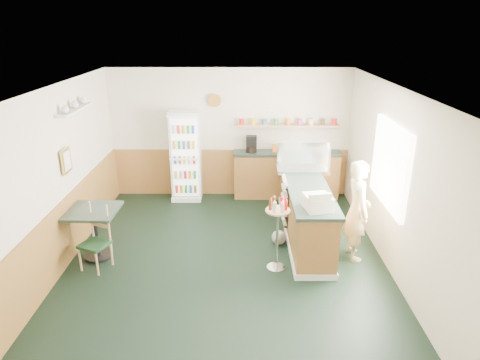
{
  "coord_description": "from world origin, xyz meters",
  "views": [
    {
      "loc": [
        0.26,
        -5.75,
        3.57
      ],
      "look_at": [
        0.23,
        0.6,
        1.2
      ],
      "focal_mm": 32.0,
      "sensor_mm": 36.0,
      "label": 1
    }
  ],
  "objects_px": {
    "shopkeeper": "(357,210)",
    "cafe_chair": "(95,234)",
    "display_case": "(303,157)",
    "cafe_table": "(94,224)",
    "drinks_fridge": "(186,156)",
    "cash_register": "(318,202)",
    "condiment_stand": "(277,225)"
  },
  "relations": [
    {
      "from": "shopkeeper",
      "to": "cafe_chair",
      "type": "bearing_deg",
      "value": 90.51
    },
    {
      "from": "display_case",
      "to": "cafe_table",
      "type": "bearing_deg",
      "value": -158.58
    },
    {
      "from": "drinks_fridge",
      "to": "cafe_chair",
      "type": "height_order",
      "value": "drinks_fridge"
    },
    {
      "from": "drinks_fridge",
      "to": "cash_register",
      "type": "relative_size",
      "value": 4.92
    },
    {
      "from": "cafe_chair",
      "to": "cash_register",
      "type": "bearing_deg",
      "value": 21.39
    },
    {
      "from": "drinks_fridge",
      "to": "cafe_chair",
      "type": "xyz_separation_m",
      "value": [
        -1.06,
        -2.73,
        -0.4
      ]
    },
    {
      "from": "display_case",
      "to": "cafe_table",
      "type": "relative_size",
      "value": 1.11
    },
    {
      "from": "cash_register",
      "to": "cafe_chair",
      "type": "distance_m",
      "value": 3.37
    },
    {
      "from": "shopkeeper",
      "to": "condiment_stand",
      "type": "relative_size",
      "value": 1.42
    },
    {
      "from": "display_case",
      "to": "cafe_chair",
      "type": "relative_size",
      "value": 0.91
    },
    {
      "from": "drinks_fridge",
      "to": "condiment_stand",
      "type": "distance_m",
      "value": 3.28
    },
    {
      "from": "cash_register",
      "to": "condiment_stand",
      "type": "height_order",
      "value": "cash_register"
    },
    {
      "from": "cash_register",
      "to": "cafe_table",
      "type": "xyz_separation_m",
      "value": [
        -3.4,
        0.35,
        -0.53
      ]
    },
    {
      "from": "condiment_stand",
      "to": "cafe_chair",
      "type": "xyz_separation_m",
      "value": [
        -2.75,
        0.07,
        -0.21
      ]
    },
    {
      "from": "cafe_table",
      "to": "condiment_stand",
      "type": "bearing_deg",
      "value": -6.32
    },
    {
      "from": "drinks_fridge",
      "to": "cafe_chair",
      "type": "bearing_deg",
      "value": -111.19
    },
    {
      "from": "drinks_fridge",
      "to": "cafe_chair",
      "type": "relative_size",
      "value": 1.84
    },
    {
      "from": "display_case",
      "to": "condiment_stand",
      "type": "relative_size",
      "value": 0.81
    },
    {
      "from": "display_case",
      "to": "cash_register",
      "type": "height_order",
      "value": "display_case"
    },
    {
      "from": "display_case",
      "to": "cafe_chair",
      "type": "bearing_deg",
      "value": -154.62
    },
    {
      "from": "drinks_fridge",
      "to": "cafe_table",
      "type": "bearing_deg",
      "value": -114.62
    },
    {
      "from": "cash_register",
      "to": "cafe_table",
      "type": "relative_size",
      "value": 0.46
    },
    {
      "from": "cafe_table",
      "to": "cash_register",
      "type": "bearing_deg",
      "value": -5.8
    },
    {
      "from": "drinks_fridge",
      "to": "cash_register",
      "type": "height_order",
      "value": "drinks_fridge"
    },
    {
      "from": "drinks_fridge",
      "to": "display_case",
      "type": "bearing_deg",
      "value": -27.01
    },
    {
      "from": "shopkeeper",
      "to": "cafe_table",
      "type": "relative_size",
      "value": 1.95
    },
    {
      "from": "cash_register",
      "to": "shopkeeper",
      "type": "relative_size",
      "value": 0.23
    },
    {
      "from": "drinks_fridge",
      "to": "display_case",
      "type": "distance_m",
      "value": 2.56
    },
    {
      "from": "drinks_fridge",
      "to": "display_case",
      "type": "xyz_separation_m",
      "value": [
        2.26,
        -1.15,
        0.34
      ]
    },
    {
      "from": "cafe_table",
      "to": "display_case",
      "type": "bearing_deg",
      "value": 21.42
    },
    {
      "from": "shopkeeper",
      "to": "cafe_table",
      "type": "bearing_deg",
      "value": 87.08
    },
    {
      "from": "cash_register",
      "to": "cafe_table",
      "type": "height_order",
      "value": "cash_register"
    }
  ]
}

